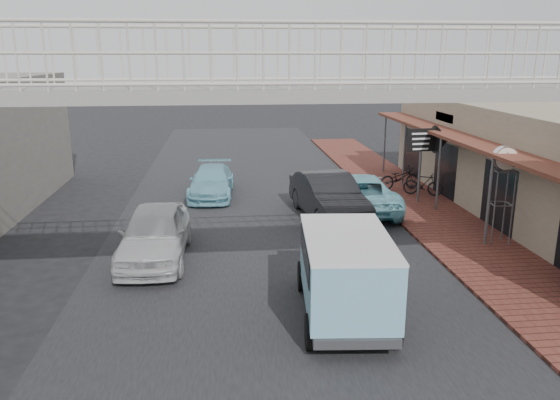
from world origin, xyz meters
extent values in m
plane|color=black|center=(0.00, 0.00, 0.00)|extent=(120.00, 120.00, 0.00)
cube|color=black|center=(0.00, 0.00, 0.01)|extent=(10.00, 60.00, 0.01)
cube|color=brown|center=(6.50, 3.00, 0.05)|extent=(3.00, 40.00, 0.10)
cube|color=gray|center=(11.00, 4.00, 2.00)|extent=(6.00, 18.00, 4.00)
cube|color=brown|center=(7.70, 4.00, 2.90)|extent=(1.80, 18.00, 0.12)
cube|color=silver|center=(8.05, 7.50, 3.30)|extent=(0.08, 2.60, 0.90)
cube|color=#B21914|center=(8.05, 1.00, 3.30)|extent=(0.08, 2.20, 0.80)
cube|color=gray|center=(0.00, -4.00, 5.12)|extent=(14.00, 2.00, 0.24)
cube|color=beige|center=(0.00, -3.05, 5.79)|extent=(14.00, 0.08, 1.10)
cube|color=beige|center=(0.00, -4.95, 5.79)|extent=(14.00, 0.08, 1.10)
imported|color=silver|center=(-3.19, 1.06, 0.79)|extent=(1.97, 4.66, 1.57)
imported|color=black|center=(2.63, 4.56, 0.82)|extent=(2.36, 5.14, 1.63)
imported|color=#79C4D1|center=(3.99, 5.52, 0.71)|extent=(2.52, 5.20, 1.43)
imported|color=#75B9CC|center=(-1.65, 8.31, 0.62)|extent=(2.03, 4.41, 1.25)
cylinder|color=black|center=(0.80, -1.54, 0.37)|extent=(0.32, 0.77, 0.75)
cylinder|color=black|center=(2.45, -1.69, 0.37)|extent=(0.32, 0.77, 0.75)
cylinder|color=black|center=(0.55, -4.41, 0.37)|extent=(0.32, 0.77, 0.75)
cylinder|color=black|center=(2.20, -4.55, 0.37)|extent=(0.32, 0.77, 0.75)
cube|color=#78B5D1|center=(1.47, -3.37, 1.26)|extent=(2.10, 3.55, 1.44)
cube|color=#78B5D1|center=(1.64, -1.40, 1.01)|extent=(1.80, 1.10, 0.96)
cube|color=black|center=(1.47, -3.37, 1.65)|extent=(2.08, 2.92, 0.53)
cube|color=silver|center=(1.47, -3.37, 2.00)|extent=(2.12, 3.55, 0.06)
imported|color=black|center=(6.52, 8.28, 0.60)|extent=(2.02, 1.08, 1.01)
imported|color=black|center=(7.14, 7.13, 0.59)|extent=(1.66, 1.08, 0.97)
cylinder|color=#59595B|center=(7.07, 1.39, 1.25)|extent=(0.04, 0.04, 2.31)
cylinder|color=#59595B|center=(7.62, 1.34, 1.25)|extent=(0.04, 0.04, 2.31)
cylinder|color=#59595B|center=(7.02, 0.85, 1.25)|extent=(0.04, 0.04, 2.31)
cylinder|color=#59595B|center=(7.56, 0.79, 1.25)|extent=(0.04, 0.04, 2.31)
cylinder|color=silver|center=(7.32, 1.09, 2.79)|extent=(0.77, 0.34, 0.75)
cylinder|color=beige|center=(7.30, 0.96, 2.79)|extent=(0.66, 0.09, 0.66)
cylinder|color=beige|center=(7.33, 1.23, 2.79)|extent=(0.66, 0.09, 0.66)
cylinder|color=#59595B|center=(6.59, 6.17, 1.55)|extent=(0.10, 0.10, 2.89)
cube|color=black|center=(6.60, 6.14, 2.59)|extent=(1.20, 0.16, 0.90)
cone|color=black|center=(7.44, 6.21, 2.59)|extent=(0.69, 1.14, 1.10)
cube|color=white|center=(6.55, 6.10, 2.54)|extent=(0.80, 0.08, 0.60)
camera|label=1|loc=(-1.15, -14.29, 5.82)|focal=35.00mm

